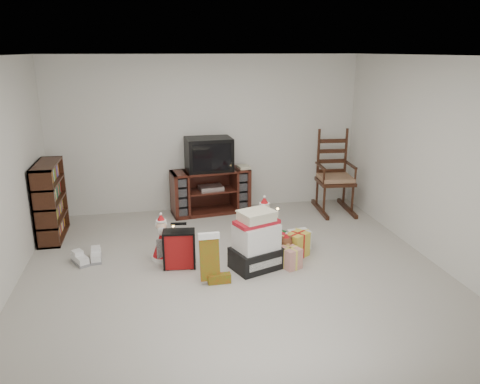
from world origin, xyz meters
name	(u,v)px	position (x,y,z in m)	size (l,w,h in m)	color
room	(235,172)	(0.00, 0.00, 1.25)	(5.01, 5.01, 2.51)	#ACA69E
tv_stand	(211,191)	(0.01, 2.25, 0.36)	(1.30, 0.61, 0.71)	#3E1611
bookshelf	(50,202)	(-2.32, 1.62, 0.52)	(0.30, 0.89, 1.08)	#361B0E
rocking_chair	(333,182)	(2.02, 2.01, 0.47)	(0.62, 0.96, 1.38)	#361B0E
gift_pile	(256,244)	(0.28, 0.11, 0.32)	(0.68, 0.59, 0.72)	black
red_suitcase	(179,249)	(-0.63, 0.30, 0.24)	(0.38, 0.23, 0.55)	maroon
stocking	(210,258)	(-0.32, -0.15, 0.30)	(0.28, 0.12, 0.61)	#0D7816
teddy_bear	(286,250)	(0.69, 0.23, 0.15)	(0.23, 0.20, 0.33)	brown
santa_figurine	(264,225)	(0.57, 0.88, 0.25)	(0.32, 0.30, 0.65)	#AD1218
mrs_claus_figurine	(162,241)	(-0.83, 0.61, 0.23)	(0.29, 0.28, 0.60)	#AD1218
sneaker_pair	(88,258)	(-1.76, 0.67, 0.05)	(0.41, 0.33, 0.11)	white
gift_cluster	(285,246)	(0.73, 0.41, 0.12)	(0.72, 0.81, 0.24)	#AC1320
crt_television	(209,154)	(0.00, 2.25, 0.98)	(0.75, 0.57, 0.52)	black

